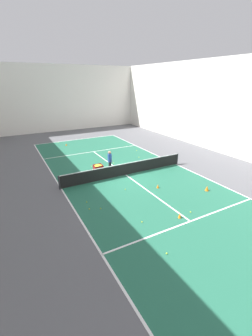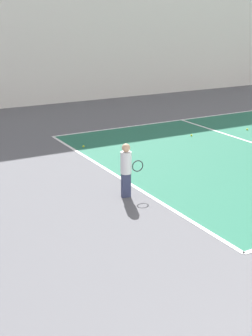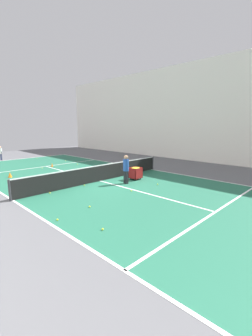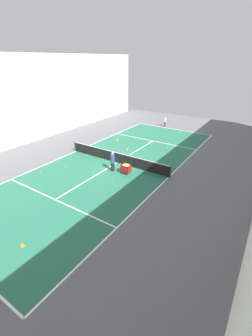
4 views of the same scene
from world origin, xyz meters
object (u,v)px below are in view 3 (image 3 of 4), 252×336
Objects in this scene: training_cone_0 at (10,175)px; coach_at_net at (126,167)px; player_near_baseline at (1,152)px; ball_cart at (136,171)px; tennis_net at (100,173)px; training_cone_1 at (52,165)px.

coach_at_net is at bearing 122.84° from training_cone_0.
ball_cart is (-3.14, 14.11, -0.22)m from player_near_baseline.
ball_cart is at bearing -67.00° from coach_at_net.
player_near_baseline is (1.39, -12.91, 0.25)m from tennis_net.
tennis_net is 1.65m from coach_at_net.
tennis_net is at bearing -34.42° from ball_cart.
training_cone_0 is at bearing -54.82° from tennis_net.
player_near_baseline is at bearing -83.84° from tennis_net.
tennis_net reaches higher than ball_cart.
coach_at_net is (-0.65, 1.45, 0.43)m from tennis_net.
training_cone_0 reaches higher than training_cone_1.
ball_cart is 2.51× the size of training_cone_1.
player_near_baseline is 0.81× the size of coach_at_net.
training_cone_1 is at bearing 12.61° from coach_at_net.
training_cone_1 is (1.47, -7.51, -0.38)m from ball_cart.
player_near_baseline is at bearing -77.45° from ball_cart.
player_near_baseline is 14.51m from coach_at_net.
tennis_net is 2.12m from ball_cart.
tennis_net is 29.90× the size of training_cone_0.
training_cone_0 is (5.11, -5.97, -0.36)m from ball_cart.
tennis_net is 12.99m from player_near_baseline.
ball_cart is 2.23× the size of training_cone_0.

